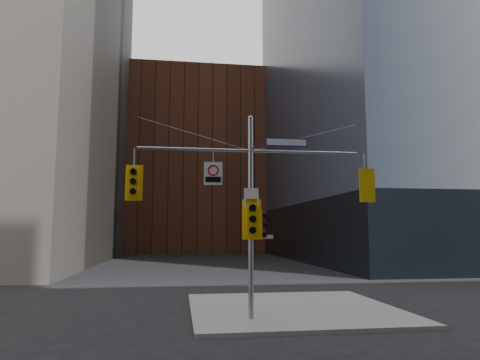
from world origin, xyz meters
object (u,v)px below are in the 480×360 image
object	(u,v)px
signal_assembly	(251,195)
street_sign_blade	(286,142)
traffic_light_east_arm	(365,186)
traffic_light_pole_front	(252,219)
regulatory_sign_arm	(213,173)
traffic_light_pole_side	(260,225)
traffic_light_west_arm	(134,182)

from	to	relation	value
signal_assembly	street_sign_blade	distance (m)	2.35
signal_assembly	traffic_light_east_arm	distance (m)	4.32
traffic_light_pole_front	street_sign_blade	bearing A→B (deg)	16.70
traffic_light_pole_front	traffic_light_east_arm	bearing A→B (deg)	8.82
signal_assembly	street_sign_blade	xyz separation A→B (m)	(1.33, 0.00, 1.93)
traffic_light_pole_front	regulatory_sign_arm	world-z (taller)	regulatory_sign_arm
traffic_light_pole_front	street_sign_blade	distance (m)	3.12
traffic_light_pole_side	traffic_light_west_arm	bearing A→B (deg)	95.31
street_sign_blade	traffic_light_pole_side	bearing A→B (deg)	179.37
traffic_light_pole_side	traffic_light_east_arm	bearing A→B (deg)	-84.59
traffic_light_east_arm	street_sign_blade	size ratio (longest dim) A/B	0.79
regulatory_sign_arm	signal_assembly	bearing A→B (deg)	7.09
traffic_light_east_arm	street_sign_blade	bearing A→B (deg)	0.10
signal_assembly	traffic_light_west_arm	bearing A→B (deg)	179.82
signal_assembly	traffic_light_west_arm	size ratio (longest dim) A/B	6.45
traffic_light_east_arm	traffic_light_pole_side	xyz separation A→B (m)	(-3.98, 0.00, -1.44)
signal_assembly	regulatory_sign_arm	size ratio (longest dim) A/B	9.81
traffic_light_west_arm	regulatory_sign_arm	bearing A→B (deg)	-1.44
traffic_light_pole_front	traffic_light_pole_side	bearing A→B (deg)	45.10
traffic_light_east_arm	traffic_light_pole_front	bearing A→B (deg)	3.69
regulatory_sign_arm	traffic_light_pole_side	bearing A→B (deg)	7.03
signal_assembly	regulatory_sign_arm	distance (m)	1.55
traffic_light_west_arm	traffic_light_pole_side	bearing A→B (deg)	-0.87
traffic_light_west_arm	traffic_light_east_arm	world-z (taller)	traffic_light_east_arm
regulatory_sign_arm	traffic_light_west_arm	bearing A→B (deg)	-174.47
signal_assembly	street_sign_blade	bearing A→B (deg)	0.12
signal_assembly	traffic_light_pole_front	size ratio (longest dim) A/B	5.67
traffic_light_east_arm	traffic_light_pole_side	bearing A→B (deg)	0.11
street_sign_blade	regulatory_sign_arm	world-z (taller)	street_sign_blade
traffic_light_west_arm	traffic_light_east_arm	bearing A→B (deg)	-0.82
signal_assembly	regulatory_sign_arm	world-z (taller)	signal_assembly
street_sign_blade	signal_assembly	bearing A→B (deg)	179.49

